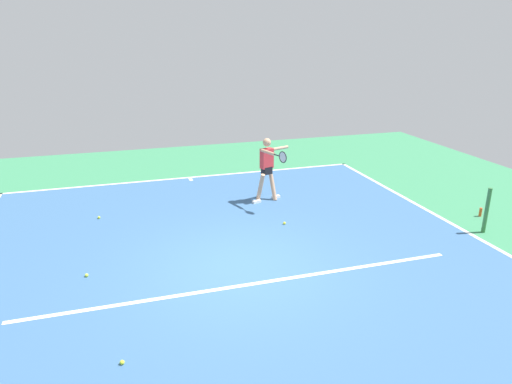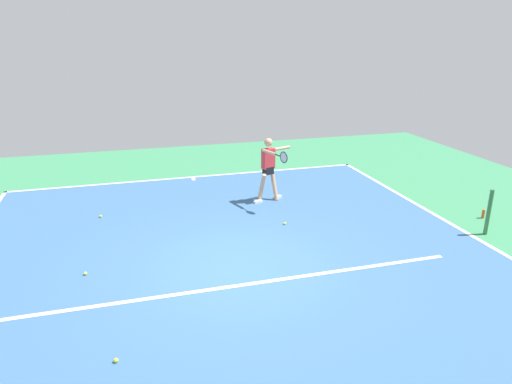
{
  "view_description": "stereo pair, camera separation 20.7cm",
  "coord_description": "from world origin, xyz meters",
  "px_view_note": "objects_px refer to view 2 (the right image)",
  "views": [
    {
      "loc": [
        2.09,
        7.8,
        4.33
      ],
      "look_at": [
        -0.83,
        -1.75,
        0.9
      ],
      "focal_mm": 32.43,
      "sensor_mm": 36.0,
      "label": 1
    },
    {
      "loc": [
        1.89,
        7.86,
        4.33
      ],
      "look_at": [
        -0.83,
        -1.75,
        0.9
      ],
      "focal_mm": 32.43,
      "sensor_mm": 36.0,
      "label": 2
    }
  ],
  "objects_px": {
    "tennis_ball_centre_court": "(285,223)",
    "net_post": "(489,212)",
    "tennis_ball_by_baseline": "(116,360)",
    "tennis_player": "(269,166)",
    "tennis_ball_near_player": "(85,273)",
    "water_bottle": "(483,214)",
    "tennis_ball_near_service_line": "(101,216)"
  },
  "relations": [
    {
      "from": "net_post",
      "to": "water_bottle",
      "type": "bearing_deg",
      "value": -128.11
    },
    {
      "from": "tennis_ball_near_player",
      "to": "water_bottle",
      "type": "xyz_separation_m",
      "value": [
        -9.3,
        -0.34,
        0.08
      ]
    },
    {
      "from": "tennis_ball_by_baseline",
      "to": "tennis_ball_near_player",
      "type": "bearing_deg",
      "value": -78.23
    },
    {
      "from": "net_post",
      "to": "water_bottle",
      "type": "height_order",
      "value": "net_post"
    },
    {
      "from": "tennis_ball_near_player",
      "to": "tennis_ball_near_service_line",
      "type": "height_order",
      "value": "same"
    },
    {
      "from": "net_post",
      "to": "tennis_player",
      "type": "relative_size",
      "value": 0.61
    },
    {
      "from": "tennis_ball_near_player",
      "to": "water_bottle",
      "type": "distance_m",
      "value": 9.31
    },
    {
      "from": "net_post",
      "to": "tennis_ball_near_player",
      "type": "relative_size",
      "value": 16.21
    },
    {
      "from": "tennis_ball_near_player",
      "to": "tennis_ball_by_baseline",
      "type": "relative_size",
      "value": 1.0
    },
    {
      "from": "tennis_ball_near_player",
      "to": "net_post",
      "type": "bearing_deg",
      "value": 176.77
    },
    {
      "from": "net_post",
      "to": "tennis_ball_centre_court",
      "type": "relative_size",
      "value": 16.21
    },
    {
      "from": "tennis_ball_by_baseline",
      "to": "water_bottle",
      "type": "distance_m",
      "value": 9.25
    },
    {
      "from": "tennis_ball_near_service_line",
      "to": "tennis_ball_by_baseline",
      "type": "relative_size",
      "value": 1.0
    },
    {
      "from": "tennis_ball_centre_court",
      "to": "tennis_ball_by_baseline",
      "type": "distance_m",
      "value": 5.56
    },
    {
      "from": "tennis_player",
      "to": "net_post",
      "type": "bearing_deg",
      "value": 121.2
    },
    {
      "from": "tennis_ball_near_player",
      "to": "tennis_ball_near_service_line",
      "type": "distance_m",
      "value": 2.97
    },
    {
      "from": "net_post",
      "to": "tennis_player",
      "type": "height_order",
      "value": "tennis_player"
    },
    {
      "from": "tennis_ball_centre_court",
      "to": "water_bottle",
      "type": "xyz_separation_m",
      "value": [
        -4.87,
        0.94,
        0.08
      ]
    },
    {
      "from": "tennis_ball_centre_court",
      "to": "net_post",
      "type": "bearing_deg",
      "value": 157.26
    },
    {
      "from": "tennis_ball_centre_court",
      "to": "tennis_ball_near_service_line",
      "type": "xyz_separation_m",
      "value": [
        4.25,
        -1.68,
        0.0
      ]
    },
    {
      "from": "tennis_ball_centre_court",
      "to": "tennis_ball_by_baseline",
      "type": "xyz_separation_m",
      "value": [
        3.87,
        3.99,
        0.0
      ]
    },
    {
      "from": "tennis_player",
      "to": "tennis_ball_centre_court",
      "type": "xyz_separation_m",
      "value": [
        0.13,
        1.7,
        -0.96
      ]
    },
    {
      "from": "tennis_ball_centre_court",
      "to": "tennis_ball_near_player",
      "type": "bearing_deg",
      "value": 16.09
    },
    {
      "from": "tennis_ball_by_baseline",
      "to": "tennis_ball_centre_court",
      "type": "bearing_deg",
      "value": -134.1
    },
    {
      "from": "net_post",
      "to": "tennis_ball_near_service_line",
      "type": "xyz_separation_m",
      "value": [
        8.47,
        -3.45,
        -0.5
      ]
    },
    {
      "from": "tennis_ball_near_player",
      "to": "tennis_ball_near_service_line",
      "type": "relative_size",
      "value": 1.0
    },
    {
      "from": "net_post",
      "to": "tennis_ball_by_baseline",
      "type": "height_order",
      "value": "net_post"
    },
    {
      "from": "tennis_player",
      "to": "tennis_ball_by_baseline",
      "type": "bearing_deg",
      "value": 36.42
    },
    {
      "from": "net_post",
      "to": "tennis_ball_near_service_line",
      "type": "bearing_deg",
      "value": -22.16
    },
    {
      "from": "tennis_ball_near_player",
      "to": "water_bottle",
      "type": "relative_size",
      "value": 0.3
    },
    {
      "from": "water_bottle",
      "to": "tennis_player",
      "type": "bearing_deg",
      "value": -29.14
    },
    {
      "from": "tennis_ball_near_player",
      "to": "water_bottle",
      "type": "height_order",
      "value": "water_bottle"
    }
  ]
}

